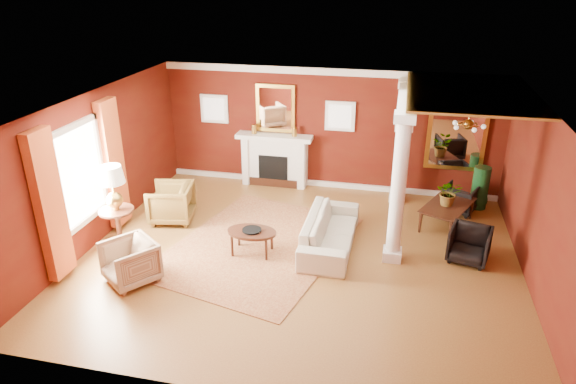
% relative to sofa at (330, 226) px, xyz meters
% --- Properties ---
extents(ground, '(8.00, 8.00, 0.00)m').
position_rel_sofa_xyz_m(ground, '(-0.50, -0.52, -0.44)').
color(ground, brown).
rests_on(ground, ground).
extents(room_shell, '(8.04, 7.04, 2.92)m').
position_rel_sofa_xyz_m(room_shell, '(-0.50, -0.52, 1.57)').
color(room_shell, '#51180B').
rests_on(room_shell, ground).
extents(fireplace, '(1.85, 0.42, 1.29)m').
position_rel_sofa_xyz_m(fireplace, '(-1.80, 2.80, 0.20)').
color(fireplace, white).
rests_on(fireplace, ground).
extents(overmantel_mirror, '(0.95, 0.07, 1.15)m').
position_rel_sofa_xyz_m(overmantel_mirror, '(-1.80, 2.93, 1.46)').
color(overmantel_mirror, gold).
rests_on(overmantel_mirror, fireplace).
extents(flank_window_left, '(0.70, 0.07, 0.70)m').
position_rel_sofa_xyz_m(flank_window_left, '(-3.35, 2.94, 1.36)').
color(flank_window_left, white).
rests_on(flank_window_left, room_shell).
extents(flank_window_right, '(0.70, 0.07, 0.70)m').
position_rel_sofa_xyz_m(flank_window_right, '(-0.25, 2.94, 1.36)').
color(flank_window_right, white).
rests_on(flank_window_right, room_shell).
extents(left_window, '(0.21, 2.55, 2.60)m').
position_rel_sofa_xyz_m(left_window, '(-4.39, -1.12, 0.98)').
color(left_window, white).
rests_on(left_window, room_shell).
extents(column_front, '(0.36, 0.36, 2.80)m').
position_rel_sofa_xyz_m(column_front, '(1.20, -0.22, 0.98)').
color(column_front, white).
rests_on(column_front, ground).
extents(column_back, '(0.36, 0.36, 2.80)m').
position_rel_sofa_xyz_m(column_back, '(1.20, 2.48, 0.98)').
color(column_back, white).
rests_on(column_back, ground).
extents(header_beam, '(0.30, 3.20, 0.32)m').
position_rel_sofa_xyz_m(header_beam, '(1.20, 1.38, 2.18)').
color(header_beam, white).
rests_on(header_beam, column_front).
extents(amber_ceiling, '(2.30, 3.40, 0.04)m').
position_rel_sofa_xyz_m(amber_ceiling, '(2.35, 1.23, 2.43)').
color(amber_ceiling, gold).
rests_on(amber_ceiling, room_shell).
extents(dining_mirror, '(1.30, 0.07, 1.70)m').
position_rel_sofa_xyz_m(dining_mirror, '(2.40, 2.93, 1.11)').
color(dining_mirror, gold).
rests_on(dining_mirror, room_shell).
extents(chandelier, '(0.60, 0.62, 0.75)m').
position_rel_sofa_xyz_m(chandelier, '(2.40, 1.28, 1.80)').
color(chandelier, '#B38D38').
rests_on(chandelier, room_shell).
extents(crown_trim, '(8.00, 0.08, 0.16)m').
position_rel_sofa_xyz_m(crown_trim, '(-0.50, 2.94, 2.38)').
color(crown_trim, white).
rests_on(crown_trim, room_shell).
extents(base_trim, '(8.00, 0.08, 0.12)m').
position_rel_sofa_xyz_m(base_trim, '(-0.50, 2.94, -0.38)').
color(base_trim, white).
rests_on(base_trim, ground).
extents(rug, '(3.81, 4.53, 0.02)m').
position_rel_sofa_xyz_m(rug, '(-1.37, -0.29, -0.44)').
color(rug, maroon).
rests_on(rug, ground).
extents(sofa, '(0.68, 2.27, 0.89)m').
position_rel_sofa_xyz_m(sofa, '(0.00, 0.00, 0.00)').
color(sofa, beige).
rests_on(sofa, ground).
extents(armchair_leopard, '(0.96, 1.01, 0.90)m').
position_rel_sofa_xyz_m(armchair_leopard, '(-3.46, 0.38, 0.00)').
color(armchair_leopard, black).
rests_on(armchair_leopard, ground).
extents(armchair_stripe, '(1.09, 1.08, 0.83)m').
position_rel_sofa_xyz_m(armchair_stripe, '(-3.17, -1.94, -0.03)').
color(armchair_stripe, tan).
rests_on(armchair_stripe, ground).
extents(coffee_table, '(0.94, 0.94, 0.48)m').
position_rel_sofa_xyz_m(coffee_table, '(-1.40, -0.58, -0.01)').
color(coffee_table, black).
rests_on(coffee_table, ground).
extents(coffee_book, '(0.14, 0.07, 0.20)m').
position_rel_sofa_xyz_m(coffee_book, '(-1.39, -0.62, 0.13)').
color(coffee_book, black).
rests_on(coffee_book, coffee_table).
extents(side_table, '(0.66, 0.66, 1.65)m').
position_rel_sofa_xyz_m(side_table, '(-4.00, -0.84, 0.69)').
color(side_table, black).
rests_on(side_table, ground).
extents(dining_table, '(1.00, 1.45, 0.77)m').
position_rel_sofa_xyz_m(dining_table, '(2.28, 1.40, -0.06)').
color(dining_table, black).
rests_on(dining_table, ground).
extents(dining_chair_near, '(0.84, 0.81, 0.72)m').
position_rel_sofa_xyz_m(dining_chair_near, '(2.57, 0.05, -0.08)').
color(dining_chair_near, black).
rests_on(dining_chair_near, ground).
extents(dining_chair_far, '(0.82, 0.80, 0.67)m').
position_rel_sofa_xyz_m(dining_chair_far, '(2.57, 2.18, -0.11)').
color(dining_chair_far, black).
rests_on(dining_chair_far, ground).
extents(green_urn, '(0.41, 0.41, 0.98)m').
position_rel_sofa_xyz_m(green_urn, '(3.00, 2.48, -0.06)').
color(green_urn, '#133D19').
rests_on(green_urn, ground).
extents(potted_plant, '(0.54, 0.59, 0.44)m').
position_rel_sofa_xyz_m(potted_plant, '(2.24, 1.38, 0.54)').
color(potted_plant, '#26591E').
rests_on(potted_plant, dining_table).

